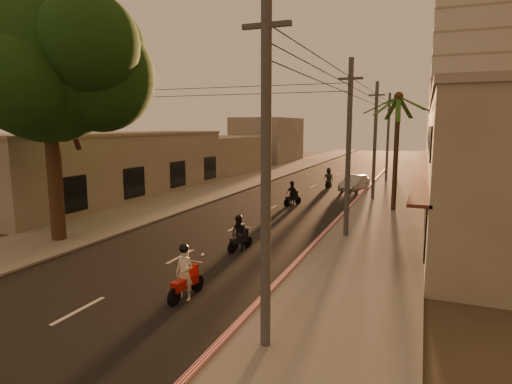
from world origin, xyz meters
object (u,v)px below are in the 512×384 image
palm_tree (398,103)px  parked_car (354,183)px  scooter_far_a (328,179)px  scooter_mid_a (239,234)px  broadleaf_tree (56,66)px  scooter_red (185,275)px  scooter_mid_b (292,194)px

palm_tree → parked_car: palm_tree is taller
palm_tree → parked_car: size_ratio=1.85×
scooter_far_a → parked_car: 2.77m
scooter_mid_a → parked_car: scooter_mid_a is taller
broadleaf_tree → parked_car: (10.72, 22.34, -7.78)m
palm_tree → scooter_red: palm_tree is taller
broadleaf_tree → palm_tree: (14.61, 13.86, -1.33)m
scooter_mid_a → parked_car: (2.07, 20.68, -0.08)m
scooter_red → scooter_far_a: scooter_red is taller
parked_car → palm_tree: bearing=-54.9°
scooter_far_a → broadleaf_tree: bearing=-110.7°
broadleaf_tree → scooter_mid_a: (8.65, 1.66, -7.70)m
scooter_mid_b → parked_car: bearing=93.9°
scooter_mid_b → scooter_far_a: size_ratio=0.94×
scooter_red → scooter_far_a: (-1.06, 27.54, 0.01)m
scooter_mid_b → scooter_far_a: scooter_far_a is taller
palm_tree → scooter_red: bearing=-106.7°
parked_car → scooter_mid_b: bearing=-98.6°
scooter_mid_a → parked_car: size_ratio=0.38×
scooter_mid_b → scooter_mid_a: bearing=-62.1°
palm_tree → scooter_mid_a: (-5.96, -12.20, -6.37)m
scooter_far_a → parked_car: scooter_far_a is taller
scooter_mid_a → scooter_far_a: scooter_far_a is taller
scooter_red → scooter_mid_a: (-0.59, 5.78, -0.05)m
broadleaf_tree → scooter_red: 12.67m
scooter_red → scooter_far_a: bearing=97.0°
broadleaf_tree → scooter_mid_b: size_ratio=6.66×
scooter_mid_a → palm_tree: bearing=78.5°
broadleaf_tree → scooter_far_a: (8.17, 23.42, -7.63)m
scooter_mid_a → scooter_red: bearing=-69.6°
scooter_red → scooter_far_a: size_ratio=1.01×
broadleaf_tree → scooter_mid_a: bearing=10.8°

